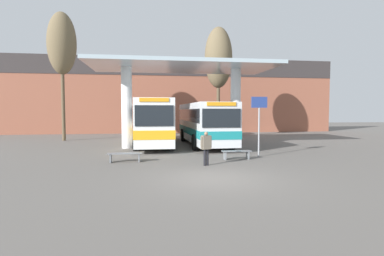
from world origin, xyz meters
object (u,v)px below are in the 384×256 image
at_px(transit_bus_left_bay, 154,120).
at_px(poplar_tree_behind_right, 218,58).
at_px(parked_car_street, 214,126).
at_px(waiting_bench_near_pillar, 125,155).
at_px(transit_bus_center_bay, 204,122).
at_px(waiting_bench_mid_platform, 236,153).
at_px(info_sign_platform, 259,115).
at_px(poplar_tree_behind_left, 62,44).
at_px(pedestrian_waiting, 206,145).

xyz_separation_m(transit_bus_left_bay, poplar_tree_behind_right, (6.14, 4.77, 5.60)).
relative_size(transit_bus_left_bay, parked_car_street, 2.41).
distance_m(poplar_tree_behind_right, parked_car_street, 7.16).
xyz_separation_m(waiting_bench_near_pillar, parked_car_street, (8.08, 15.51, 0.68)).
bearing_deg(transit_bus_left_bay, poplar_tree_behind_right, -141.44).
xyz_separation_m(transit_bus_center_bay, waiting_bench_mid_platform, (0.40, -6.99, -1.40)).
bearing_deg(poplar_tree_behind_right, info_sign_platform, -92.40).
relative_size(waiting_bench_near_pillar, poplar_tree_behind_left, 0.16).
height_order(pedestrian_waiting, poplar_tree_behind_left, poplar_tree_behind_left).
relative_size(info_sign_platform, poplar_tree_behind_right, 0.32).
xyz_separation_m(transit_bus_left_bay, waiting_bench_near_pillar, (-1.58, -7.60, -1.51)).
bearing_deg(parked_car_street, info_sign_platform, -94.12).
height_order(transit_bus_left_bay, transit_bus_center_bay, transit_bus_left_bay).
relative_size(transit_bus_center_bay, waiting_bench_near_pillar, 5.89).
xyz_separation_m(transit_bus_left_bay, parked_car_street, (6.50, 7.90, -0.83)).
relative_size(waiting_bench_mid_platform, pedestrian_waiting, 0.98).
xyz_separation_m(transit_bus_center_bay, parked_car_street, (2.73, 8.52, -0.72)).
bearing_deg(pedestrian_waiting, waiting_bench_mid_platform, 20.05).
bearing_deg(waiting_bench_near_pillar, waiting_bench_mid_platform, 0.00).
xyz_separation_m(waiting_bench_mid_platform, pedestrian_waiting, (-1.93, -1.52, 0.63)).
xyz_separation_m(transit_bus_center_bay, waiting_bench_near_pillar, (-5.35, -6.99, -1.40)).
bearing_deg(waiting_bench_near_pillar, poplar_tree_behind_right, 58.04).
xyz_separation_m(waiting_bench_mid_platform, info_sign_platform, (1.48, 0.66, 2.02)).
height_order(transit_bus_left_bay, waiting_bench_mid_platform, transit_bus_left_bay).
bearing_deg(waiting_bench_near_pillar, transit_bus_left_bay, 78.23).
xyz_separation_m(waiting_bench_near_pillar, pedestrian_waiting, (3.82, -1.52, 0.63)).
bearing_deg(parked_car_street, transit_bus_left_bay, -130.25).
distance_m(transit_bus_left_bay, transit_bus_center_bay, 3.82).
relative_size(waiting_bench_mid_platform, parked_car_street, 0.35).
xyz_separation_m(poplar_tree_behind_right, parked_car_street, (0.36, 3.14, -6.43)).
relative_size(transit_bus_center_bay, waiting_bench_mid_platform, 6.54).
height_order(transit_bus_left_bay, poplar_tree_behind_left, poplar_tree_behind_left).
height_order(transit_bus_center_bay, pedestrian_waiting, transit_bus_center_bay).
distance_m(waiting_bench_near_pillar, waiting_bench_mid_platform, 5.75).
height_order(waiting_bench_mid_platform, parked_car_street, parked_car_street).
height_order(waiting_bench_near_pillar, parked_car_street, parked_car_street).
bearing_deg(transit_bus_center_bay, pedestrian_waiting, 79.00).
height_order(pedestrian_waiting, poplar_tree_behind_right, poplar_tree_behind_right).
bearing_deg(transit_bus_left_bay, pedestrian_waiting, 104.47).
xyz_separation_m(transit_bus_left_bay, transit_bus_center_bay, (3.76, -0.62, -0.11)).
bearing_deg(poplar_tree_behind_left, transit_bus_left_bay, -29.14).
height_order(transit_bus_left_bay, waiting_bench_near_pillar, transit_bus_left_bay).
bearing_deg(transit_bus_center_bay, parked_car_street, -108.60).
bearing_deg(transit_bus_left_bay, waiting_bench_near_pillar, 78.93).
xyz_separation_m(info_sign_platform, poplar_tree_behind_right, (0.49, 11.72, 5.10)).
bearing_deg(transit_bus_center_bay, transit_bus_left_bay, -10.10).
height_order(info_sign_platform, parked_car_street, info_sign_platform).
distance_m(transit_bus_center_bay, parked_car_street, 8.98).
bearing_deg(parked_car_street, waiting_bench_near_pillar, -118.36).
bearing_deg(waiting_bench_near_pillar, pedestrian_waiting, -21.69).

